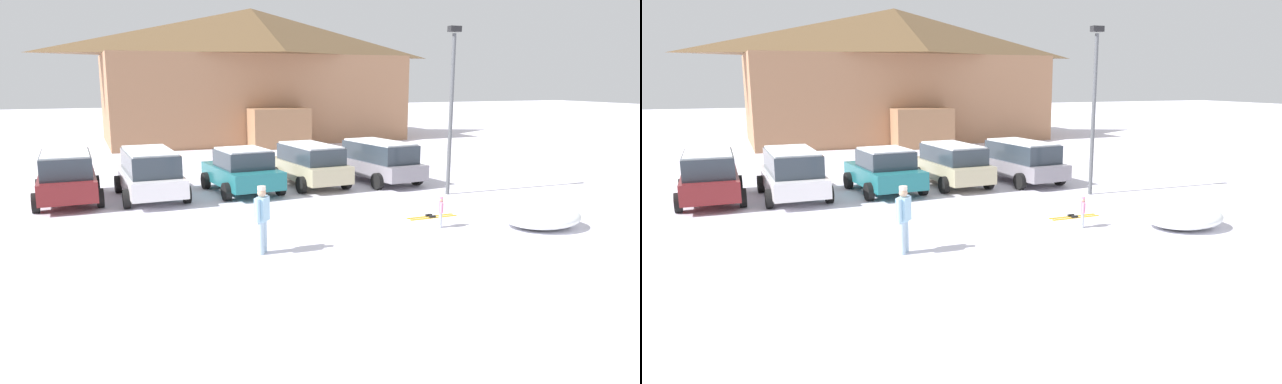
{
  "view_description": "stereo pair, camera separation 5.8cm",
  "coord_description": "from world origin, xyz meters",
  "views": [
    {
      "loc": [
        -5.37,
        -9.28,
        4.17
      ],
      "look_at": [
        0.46,
        5.66,
        0.98
      ],
      "focal_mm": 32.0,
      "sensor_mm": 36.0,
      "label": 1
    },
    {
      "loc": [
        -5.31,
        -9.31,
        4.17
      ],
      "look_at": [
        0.46,
        5.66,
        0.98
      ],
      "focal_mm": 32.0,
      "sensor_mm": 36.0,
      "label": 2
    }
  ],
  "objects": [
    {
      "name": "skier_adult_in_blue_parka",
      "position": [
        -1.84,
        3.59,
        0.94
      ],
      "size": [
        0.44,
        0.51,
        1.67
      ],
      "color": "#9AB7CE",
      "rests_on": "ground"
    },
    {
      "name": "ski_lodge",
      "position": [
        4.84,
        29.75,
        4.48
      ],
      "size": [
        20.27,
        11.87,
        8.83
      ],
      "color": "#A27252",
      "rests_on": "ground"
    },
    {
      "name": "plowed_snow_pile",
      "position": [
        6.23,
        3.13,
        0.32
      ],
      "size": [
        2.35,
        1.88,
        0.64
      ],
      "primitive_type": "ellipsoid",
      "color": "white",
      "rests_on": "ground"
    },
    {
      "name": "parked_teal_hatchback",
      "position": [
        -0.47,
        11.24,
        0.83
      ],
      "size": [
        2.59,
        4.2,
        1.65
      ],
      "color": "#207178",
      "rests_on": "ground"
    },
    {
      "name": "pair_of_skis",
      "position": [
        3.98,
        5.28,
        0.02
      ],
      "size": [
        1.64,
        0.33,
        0.08
      ],
      "color": "#EFB014",
      "rests_on": "ground"
    },
    {
      "name": "parked_grey_wagon",
      "position": [
        5.24,
        11.33,
        0.91
      ],
      "size": [
        2.53,
        4.58,
        1.69
      ],
      "color": "gray",
      "rests_on": "ground"
    },
    {
      "name": "parked_white_suv",
      "position": [
        -3.75,
        11.41,
        0.93
      ],
      "size": [
        2.37,
        4.81,
        1.73
      ],
      "color": "white",
      "rests_on": "ground"
    },
    {
      "name": "ground",
      "position": [
        0.0,
        0.0,
        0.0
      ],
      "size": [
        160.0,
        160.0,
        0.0
      ],
      "primitive_type": "plane",
      "color": "white"
    },
    {
      "name": "parked_beige_suv",
      "position": [
        2.32,
        11.54,
        0.89
      ],
      "size": [
        2.4,
        4.25,
        1.66
      ],
      "color": "#BCB18B",
      "rests_on": "ground"
    },
    {
      "name": "skier_child_in_pink_snowsuit",
      "position": [
        3.55,
        4.14,
        0.5
      ],
      "size": [
        0.22,
        0.3,
        0.89
      ],
      "color": "#A6B1C4",
      "rests_on": "ground"
    },
    {
      "name": "parked_maroon_van",
      "position": [
        -6.46,
        11.74,
        0.94
      ],
      "size": [
        2.27,
        4.57,
        1.75
      ],
      "color": "maroon",
      "rests_on": "ground"
    },
    {
      "name": "lamp_post",
      "position": [
        6.46,
        8.14,
        3.34
      ],
      "size": [
        0.44,
        0.24,
        5.97
      ],
      "color": "#515459",
      "rests_on": "ground"
    }
  ]
}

